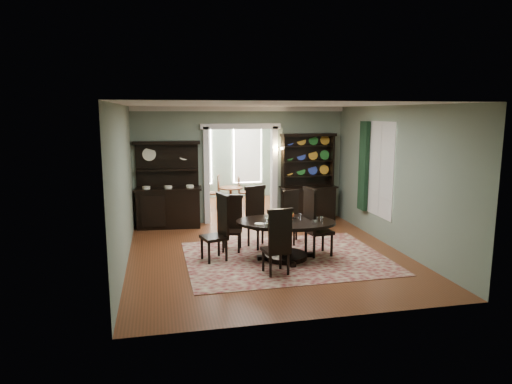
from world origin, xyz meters
TOP-DOWN VIEW (x-y plane):
  - room at (0.00, 0.04)m, footprint 5.51×6.01m
  - parlor at (0.00, 5.53)m, footprint 3.51×3.50m
  - doorway_trim at (0.00, 3.00)m, footprint 2.08×0.25m
  - right_window at (2.69, 0.93)m, footprint 0.15×1.47m
  - wall_sconce at (0.95, 2.85)m, footprint 0.27×0.21m
  - rug at (0.31, -0.30)m, footprint 3.95×3.04m
  - dining_table at (0.29, -0.33)m, footprint 2.18×2.17m
  - centerpiece at (0.36, -0.35)m, footprint 1.37×0.88m
  - chair_far_left at (-0.63, 0.50)m, footprint 0.52×0.51m
  - chair_far_mid at (-0.06, 0.64)m, footprint 0.62×0.60m
  - chair_far_right at (0.77, 0.78)m, footprint 0.55×0.54m
  - chair_end_left at (-0.99, -0.11)m, footprint 0.57×0.59m
  - chair_end_right at (0.90, -0.25)m, footprint 0.54×0.56m
  - chair_near at (-0.09, -1.21)m, footprint 0.51×0.49m
  - sideboard at (-1.88, 2.75)m, footprint 1.68×0.70m
  - welsh_dresser at (1.77, 2.75)m, footprint 1.51×0.62m
  - parlor_table at (-0.02, 4.57)m, footprint 0.71×0.71m
  - parlor_chair_left at (-0.49, 4.64)m, footprint 0.46×0.45m
  - parlor_chair_right at (0.38, 4.86)m, footprint 0.39×0.38m

SIDE VIEW (x-z plane):
  - rug at x=0.31m, z-range 0.00..0.01m
  - parlor_table at x=-0.02m, z-range 0.10..0.76m
  - parlor_chair_right at x=0.38m, z-range 0.03..0.94m
  - dining_table at x=0.29m, z-range 0.15..0.92m
  - parlor_chair_left at x=-0.49m, z-range 0.04..1.06m
  - chair_far_left at x=-0.63m, z-range 0.03..1.19m
  - chair_far_right at x=0.77m, z-range 0.03..1.20m
  - chair_near at x=-0.09m, z-range 0.03..1.26m
  - chair_end_left at x=-0.99m, z-range 0.03..1.34m
  - chair_far_mid at x=-0.06m, z-range 0.03..1.34m
  - chair_end_right at x=0.90m, z-range 0.04..1.43m
  - sideboard at x=-1.88m, z-range -0.33..1.83m
  - centerpiece at x=0.36m, z-range 0.72..0.94m
  - welsh_dresser at x=1.77m, z-range -0.32..1.99m
  - parlor at x=0.00m, z-range 0.01..3.02m
  - room at x=0.00m, z-range 0.07..3.08m
  - right_window at x=2.69m, z-range 0.54..2.66m
  - doorway_trim at x=0.00m, z-range 0.33..2.90m
  - wall_sconce at x=0.95m, z-range 1.79..1.99m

